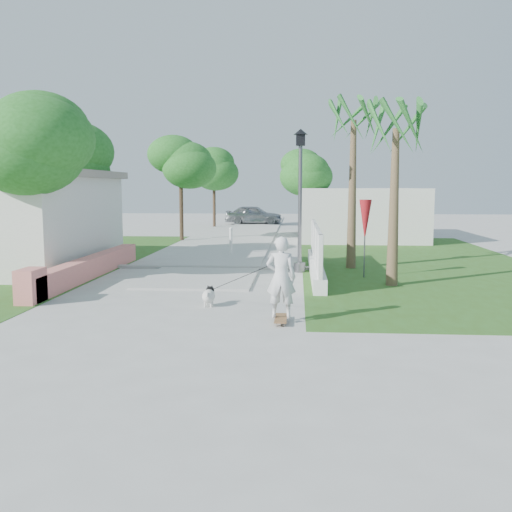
# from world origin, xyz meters

# --- Properties ---
(ground) EXTENTS (90.00, 90.00, 0.00)m
(ground) POSITION_xyz_m (0.00, 0.00, 0.00)
(ground) COLOR #B7B7B2
(ground) RESTS_ON ground
(path_strip) EXTENTS (3.20, 36.00, 0.06)m
(path_strip) POSITION_xyz_m (0.00, 20.00, 0.03)
(path_strip) COLOR #B7B7B2
(path_strip) RESTS_ON ground
(curb) EXTENTS (6.50, 0.25, 0.10)m
(curb) POSITION_xyz_m (0.00, 6.00, 0.05)
(curb) COLOR #999993
(curb) RESTS_ON ground
(grass_left) EXTENTS (8.00, 20.00, 0.01)m
(grass_left) POSITION_xyz_m (-7.00, 8.00, 0.01)
(grass_left) COLOR #33591C
(grass_left) RESTS_ON ground
(grass_right) EXTENTS (8.00, 20.00, 0.01)m
(grass_right) POSITION_xyz_m (7.00, 8.00, 0.01)
(grass_right) COLOR #33591C
(grass_right) RESTS_ON ground
(pink_wall) EXTENTS (0.45, 8.20, 0.80)m
(pink_wall) POSITION_xyz_m (-3.30, 3.55, 0.31)
(pink_wall) COLOR #DE8172
(pink_wall) RESTS_ON ground
(lattice_fence) EXTENTS (0.35, 7.00, 1.50)m
(lattice_fence) POSITION_xyz_m (3.40, 5.00, 0.54)
(lattice_fence) COLOR white
(lattice_fence) RESTS_ON ground
(building_right) EXTENTS (6.00, 8.00, 2.60)m
(building_right) POSITION_xyz_m (6.00, 18.00, 1.30)
(building_right) COLOR silver
(building_right) RESTS_ON ground
(street_lamp) EXTENTS (0.44, 0.44, 4.44)m
(street_lamp) POSITION_xyz_m (2.90, 5.50, 2.43)
(street_lamp) COLOR #59595E
(street_lamp) RESTS_ON ground
(bollard) EXTENTS (0.14, 0.14, 1.09)m
(bollard) POSITION_xyz_m (0.20, 10.00, 0.58)
(bollard) COLOR white
(bollard) RESTS_ON ground
(patio_umbrella) EXTENTS (0.36, 0.36, 2.30)m
(patio_umbrella) POSITION_xyz_m (4.80, 4.50, 1.69)
(patio_umbrella) COLOR #59595E
(patio_umbrella) RESTS_ON ground
(tree_left_near) EXTENTS (3.60, 3.60, 5.28)m
(tree_left_near) POSITION_xyz_m (-4.48, 2.98, 3.82)
(tree_left_near) COLOR #4C3826
(tree_left_near) RESTS_ON ground
(tree_left_mid) EXTENTS (3.20, 3.20, 4.85)m
(tree_left_mid) POSITION_xyz_m (-5.48, 8.48, 3.50)
(tree_left_mid) COLOR #4C3826
(tree_left_mid) RESTS_ON ground
(tree_path_left) EXTENTS (3.40, 3.40, 5.23)m
(tree_path_left) POSITION_xyz_m (-2.98, 15.98, 3.82)
(tree_path_left) COLOR #4C3826
(tree_path_left) RESTS_ON ground
(tree_path_right) EXTENTS (3.00, 3.00, 4.79)m
(tree_path_right) POSITION_xyz_m (3.22, 19.98, 3.49)
(tree_path_right) COLOR #4C3826
(tree_path_right) RESTS_ON ground
(tree_path_far) EXTENTS (3.20, 3.20, 5.17)m
(tree_path_far) POSITION_xyz_m (-2.78, 25.98, 3.82)
(tree_path_far) COLOR #4C3826
(tree_path_far) RESTS_ON ground
(palm_far) EXTENTS (1.80, 1.80, 5.30)m
(palm_far) POSITION_xyz_m (4.60, 6.50, 4.48)
(palm_far) COLOR brown
(palm_far) RESTS_ON ground
(palm_near) EXTENTS (1.80, 1.80, 4.70)m
(palm_near) POSITION_xyz_m (5.40, 3.20, 3.95)
(palm_near) COLOR brown
(palm_near) RESTS_ON ground
(skateboarder) EXTENTS (1.97, 2.09, 1.71)m
(skateboarder) POSITION_xyz_m (1.72, -0.58, 0.75)
(skateboarder) COLOR brown
(skateboarder) RESTS_ON ground
(dog) EXTENTS (0.29, 0.65, 0.45)m
(dog) POSITION_xyz_m (0.85, 0.18, 0.24)
(dog) COLOR silver
(dog) RESTS_ON ground
(parked_car) EXTENTS (4.10, 1.76, 1.38)m
(parked_car) POSITION_xyz_m (-0.30, 28.43, 0.69)
(parked_car) COLOR #ABAFB3
(parked_car) RESTS_ON ground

